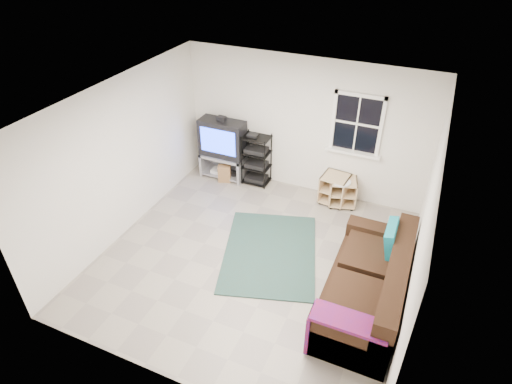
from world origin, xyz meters
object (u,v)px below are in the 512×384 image
at_px(side_table_right, 342,189).
at_px(tv_unit, 223,144).
at_px(sofa, 368,287).
at_px(av_rack, 256,163).
at_px(side_table_left, 335,187).

bearing_deg(side_table_right, tv_unit, -179.74).
bearing_deg(sofa, tv_unit, 145.94).
relative_size(tv_unit, sofa, 0.60).
bearing_deg(av_rack, side_table_right, -0.88).
distance_m(tv_unit, av_rack, 0.76).
distance_m(side_table_left, sofa, 2.56).
xyz_separation_m(side_table_left, side_table_right, (0.14, -0.02, 0.01)).
bearing_deg(side_table_right, sofa, -67.95).
relative_size(av_rack, side_table_right, 1.77).
xyz_separation_m(side_table_right, sofa, (0.93, -2.31, 0.05)).
relative_size(side_table_left, side_table_right, 0.95).
distance_m(side_table_right, sofa, 2.49).
height_order(tv_unit, side_table_right, tv_unit).
bearing_deg(tv_unit, side_table_left, 0.71).
relative_size(tv_unit, side_table_left, 2.36).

